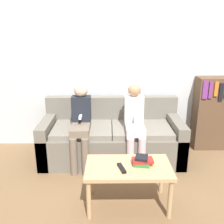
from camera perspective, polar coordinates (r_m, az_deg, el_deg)
The scene contains 9 objects.
ground_plane at distance 3.13m, azimuth 0.09°, elevation -14.51°, with size 10.00×10.00×0.00m, color brown.
wall_back at distance 3.66m, azimuth -0.13°, elevation 11.98°, with size 8.00×0.06×2.60m.
couch at distance 3.44m, azimuth -0.03°, elevation -6.05°, with size 1.86×0.79×0.80m.
coffee_table at distance 2.50m, azimuth 3.75°, elevation -13.31°, with size 0.83×0.48×0.44m.
person_left at distance 3.17m, azimuth -7.15°, elevation -1.98°, with size 0.24×0.54×1.07m.
person_right at distance 3.16m, azimuth 5.18°, elevation -2.27°, with size 0.24×0.54×1.05m.
tv_remote at distance 2.41m, azimuth 2.20°, elevation -12.69°, with size 0.08×0.17×0.02m.
book_stack at distance 2.49m, azimuth 6.89°, elevation -10.99°, with size 0.21×0.17×0.09m.
bookshelf at distance 3.93m, azimuth 21.75°, elevation -0.26°, with size 0.49×0.29×1.07m.
Camera 1 is at (-0.04, -2.64, 1.67)m, focal length 40.00 mm.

